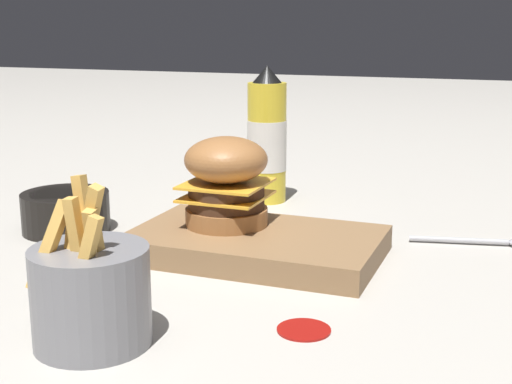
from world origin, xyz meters
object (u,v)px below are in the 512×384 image
Objects in this scene: side_bowl at (66,211)px; spoon at (498,242)px; burger at (226,181)px; ketchup_bottle at (267,140)px; serving_board at (256,244)px; fries_basket at (91,293)px.

spoon is (0.55, 0.14, -0.02)m from side_bowl.
burger is at bearing 2.45° from side_bowl.
burger is at bearing -81.47° from ketchup_bottle.
side_bowl is at bearing -127.47° from ketchup_bottle.
ketchup_bottle is (-0.08, 0.26, 0.08)m from serving_board.
burger is 0.30m from fries_basket.
ketchup_bottle is at bearing 149.55° from spoon.
ketchup_bottle reaches higher than fries_basket.
serving_board is at bearing 80.18° from fries_basket.
side_bowl is at bearing 178.28° from serving_board.
fries_basket reaches higher than burger.
ketchup_bottle reaches higher than spoon.
side_bowl is (-0.23, 0.29, -0.02)m from fries_basket.
fries_basket is at bearing -86.26° from ketchup_bottle.
serving_board is at bearing -21.57° from burger.
fries_basket is 0.37m from side_bowl.
ketchup_bottle is 0.33m from side_bowl.
burger is 0.24m from side_bowl.
ketchup_bottle reaches higher than serving_board.
fries_basket is (0.04, -0.54, -0.05)m from ketchup_bottle.
spoon is (0.36, -0.12, -0.09)m from ketchup_bottle.
serving_board is at bearing -72.50° from ketchup_bottle.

